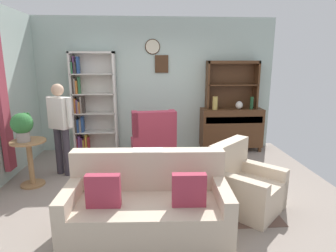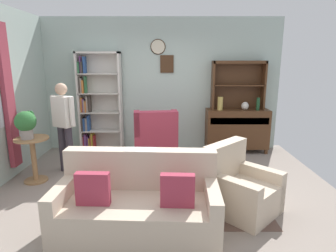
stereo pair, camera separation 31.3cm
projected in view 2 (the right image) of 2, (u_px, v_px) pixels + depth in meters
name	position (u px, v px, depth m)	size (l,w,h in m)	color
ground_plane	(161.00, 190.00, 4.35)	(5.40, 4.60, 0.02)	gray
wall_back	(164.00, 85.00, 6.10)	(5.00, 0.09, 2.80)	#ADC1B7
area_rug	(175.00, 198.00, 4.05)	(2.50, 1.61, 0.01)	brown
bookshelf	(98.00, 104.00, 6.01)	(0.90, 0.30, 2.10)	silver
sideboard	(238.00, 128.00, 6.03)	(1.30, 0.45, 0.92)	#4C2D19
sideboard_hutch	(240.00, 78.00, 5.90)	(1.10, 0.26, 1.00)	#4C2D19
vase_tall	(221.00, 104.00, 5.83)	(0.11, 0.11, 0.27)	tan
vase_round	(246.00, 106.00, 5.85)	(0.15, 0.15, 0.17)	beige
bottle_wine	(259.00, 104.00, 5.82)	(0.07, 0.07, 0.26)	#194223
couch_floral	(139.00, 206.00, 3.22)	(1.84, 0.93, 0.90)	beige
armchair_floral	(242.00, 190.00, 3.67)	(1.08, 1.08, 0.88)	beige
wingback_chair	(157.00, 144.00, 5.34)	(0.86, 0.88, 1.05)	#A33347
plant_stand	(35.00, 155.00, 4.54)	(0.52, 0.52, 0.73)	#997047
potted_plant_large	(28.00, 123.00, 4.37)	(0.32, 0.32, 0.44)	gray
person_reading	(65.00, 121.00, 4.85)	(0.49, 0.34, 1.56)	#38333D
coffee_table	(142.00, 177.00, 3.91)	(0.80, 0.50, 0.42)	#4C2D19
book_stack	(139.00, 172.00, 3.84)	(0.21, 0.15, 0.08)	gold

